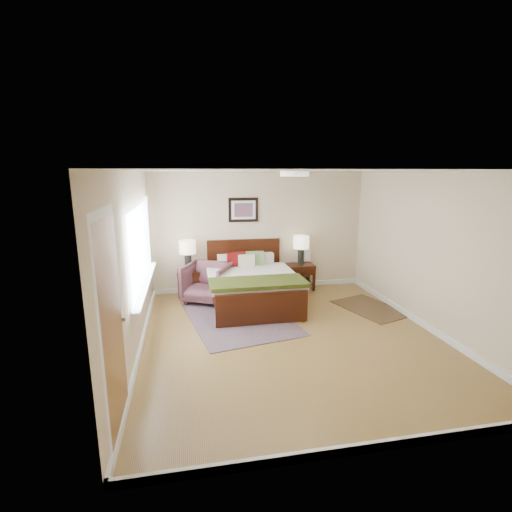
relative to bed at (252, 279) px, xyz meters
name	(u,v)px	position (x,y,z in m)	size (l,w,h in m)	color
floor	(291,336)	(0.35, -1.51, -0.50)	(5.00, 5.00, 0.00)	olive
back_wall	(260,232)	(0.35, 0.99, 0.75)	(4.50, 0.04, 2.50)	#C3AF8D
front_wall	(378,324)	(0.35, -4.01, 0.75)	(4.50, 0.04, 2.50)	#C3AF8D
left_wall	(134,264)	(-1.90, -1.51, 0.75)	(0.04, 5.00, 2.50)	#C3AF8D
right_wall	(430,252)	(2.60, -1.51, 0.75)	(0.04, 5.00, 2.50)	#C3AF8D
ceiling	(295,171)	(0.35, -1.51, 2.00)	(4.50, 5.00, 0.02)	white
window	(143,246)	(-1.85, -0.81, 0.88)	(0.11, 2.72, 1.32)	silver
door	(113,328)	(-1.88, -3.26, 0.57)	(0.06, 1.00, 2.18)	silver
ceil_fixture	(295,173)	(0.35, -1.51, 1.96)	(0.44, 0.44, 0.08)	white
bed	(252,279)	(0.00, 0.00, 0.00)	(1.67, 2.01, 1.08)	#381908
wall_art	(243,210)	(0.00, 0.96, 1.22)	(0.62, 0.05, 0.50)	black
nightstand_left	(189,276)	(-1.17, 0.74, -0.08)	(0.45, 0.40, 0.53)	#381908
nightstand_right	(301,274)	(1.21, 0.74, -0.15)	(0.56, 0.42, 0.55)	#381908
lamp_left	(188,250)	(-1.17, 0.76, 0.46)	(0.33, 0.33, 0.61)	black
lamp_right	(301,245)	(1.21, 0.76, 0.48)	(0.33, 0.33, 0.61)	black
armchair	(207,283)	(-0.82, 0.35, -0.12)	(0.81, 0.83, 0.76)	brown
rug_persian	(238,317)	(-0.35, -0.60, -0.49)	(1.61, 2.27, 0.01)	#0C183D
rug_navy	(371,308)	(2.15, -0.62, -0.49)	(0.88, 1.31, 0.01)	black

